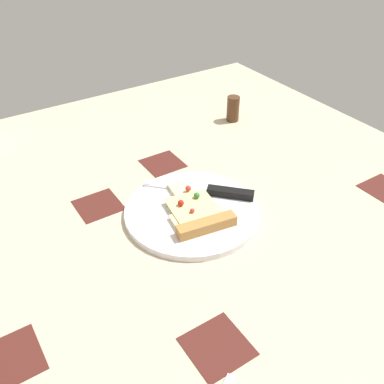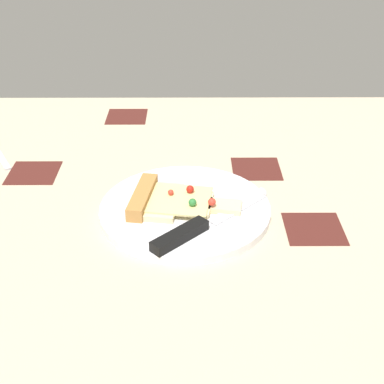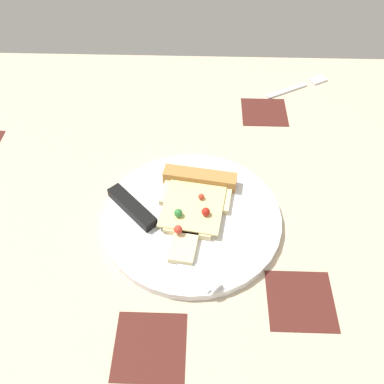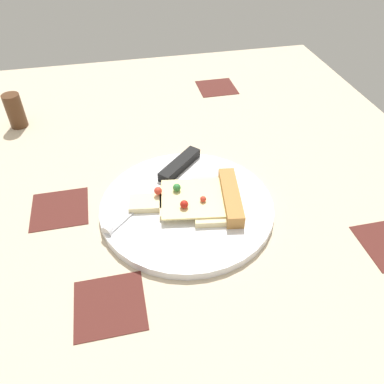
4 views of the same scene
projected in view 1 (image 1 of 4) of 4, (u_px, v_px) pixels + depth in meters
ground_plane at (192, 192)px, 97.88cm from camera, size 115.44×115.44×3.00cm
plate at (192, 212)px, 88.58cm from camera, size 27.75×27.75×1.35cm
pizza_slice at (197, 213)px, 85.84cm from camera, size 12.49×18.40×2.59cm
knife at (209, 191)px, 92.28cm from camera, size 18.21×18.70×2.45cm
pepper_shaker at (233, 109)px, 121.11cm from camera, size 3.52×3.52×7.14cm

